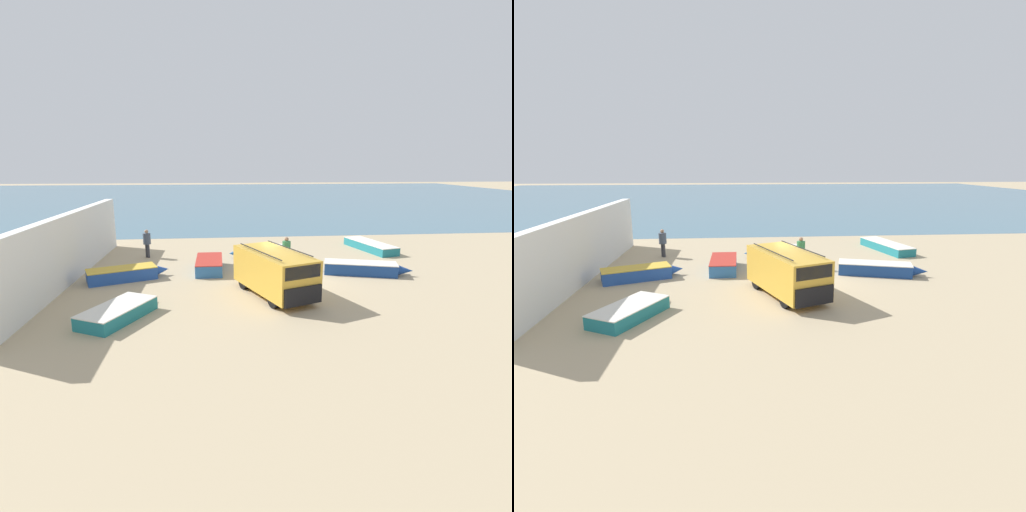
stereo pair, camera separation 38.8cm
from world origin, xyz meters
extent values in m
plane|color=tan|center=(0.00, 0.00, 0.00)|extent=(200.00, 200.00, 0.00)
cube|color=#477084|center=(0.00, 52.00, 0.00)|extent=(120.00, 80.00, 0.01)
cube|color=silver|center=(-11.05, 1.00, 1.69)|extent=(0.50, 16.94, 3.38)
cube|color=gold|center=(-1.09, -2.42, 1.13)|extent=(3.47, 5.01, 1.70)
cube|color=black|center=(-0.22, -4.62, 0.66)|extent=(1.68, 0.74, 0.77)
cube|color=#1E232D|center=(-0.25, -4.55, 1.63)|extent=(1.59, 0.67, 0.55)
cylinder|color=black|center=(0.21, -3.46, 0.39)|extent=(0.49, 0.81, 0.79)
cylinder|color=black|center=(-1.33, -4.06, 0.39)|extent=(0.49, 0.81, 0.79)
cylinder|color=black|center=(-0.84, -0.79, 0.39)|extent=(0.49, 0.81, 0.79)
cylinder|color=black|center=(-2.38, -1.39, 0.39)|extent=(0.49, 0.81, 0.79)
cylinder|color=black|center=(-0.39, -2.15, 2.10)|extent=(1.43, 3.55, 0.05)
cylinder|color=black|center=(-1.78, -2.70, 2.10)|extent=(1.43, 3.55, 0.05)
cube|color=navy|center=(4.04, 0.59, 0.31)|extent=(3.96, 2.25, 0.61)
cone|color=navy|center=(6.25, -0.06, 0.31)|extent=(0.96, 0.79, 0.58)
cube|color=silver|center=(4.04, 0.59, 0.55)|extent=(0.51, 1.14, 0.05)
cube|color=silver|center=(4.04, 0.59, 0.63)|extent=(4.00, 2.27, 0.04)
cube|color=#1E757F|center=(-7.46, -4.70, 0.25)|extent=(2.71, 3.41, 0.50)
cone|color=#1E757F|center=(-6.60, -3.03, 0.25)|extent=(0.74, 0.82, 0.48)
cube|color=silver|center=(-7.46, -4.70, 0.44)|extent=(1.28, 0.79, 0.05)
cube|color=silver|center=(-7.46, -4.70, 0.52)|extent=(2.74, 3.44, 0.04)
cube|color=#1E757F|center=(6.88, 6.40, 0.26)|extent=(2.36, 4.77, 0.52)
cone|color=#1E757F|center=(6.23, 9.13, 0.26)|extent=(0.72, 1.10, 0.50)
cube|color=silver|center=(6.88, 6.40, 0.46)|extent=(1.24, 0.48, 0.05)
cube|color=silver|center=(6.88, 6.40, 0.54)|extent=(2.39, 4.82, 0.04)
cube|color=#2D66AD|center=(-4.06, 2.11, 0.32)|extent=(1.42, 3.24, 0.63)
cone|color=#2D66AD|center=(-4.05, 4.08, 0.32)|extent=(0.60, 0.71, 0.60)
cube|color=#B22D23|center=(-4.06, 2.11, 0.57)|extent=(1.30, 0.21, 0.05)
cube|color=#B22D23|center=(-4.06, 2.11, 0.65)|extent=(1.44, 3.27, 0.04)
cube|color=#2D66AD|center=(-0.68, 5.20, 0.30)|extent=(3.19, 1.66, 0.61)
cone|color=#2D66AD|center=(-2.53, 4.96, 0.30)|extent=(0.74, 0.66, 0.57)
cube|color=silver|center=(-0.68, 5.20, 0.54)|extent=(0.35, 1.20, 0.05)
cube|color=silver|center=(-0.68, 5.20, 0.63)|extent=(3.23, 1.68, 0.04)
cube|color=#234CA3|center=(-8.46, 0.63, 0.31)|extent=(3.58, 2.42, 0.61)
cone|color=#234CA3|center=(-6.57, 1.38, 0.31)|extent=(0.90, 0.81, 0.58)
cube|color=gold|center=(-8.46, 0.63, 0.55)|extent=(0.62, 1.17, 0.05)
cube|color=gold|center=(-8.46, 0.63, 0.63)|extent=(3.61, 2.44, 0.04)
cylinder|color=navy|center=(0.21, 2.22, 0.43)|extent=(0.16, 0.16, 0.87)
cylinder|color=navy|center=(0.38, 2.27, 0.43)|extent=(0.16, 0.16, 0.87)
cylinder|color=#2D6B3D|center=(0.30, 2.24, 1.21)|extent=(0.47, 0.47, 0.69)
sphere|color=#8C664C|center=(0.30, 2.24, 1.67)|extent=(0.23, 0.23, 0.23)
cylinder|color=#38383D|center=(-8.05, 5.71, 0.43)|extent=(0.16, 0.16, 0.86)
cylinder|color=#38383D|center=(-7.92, 5.59, 0.43)|extent=(0.16, 0.16, 0.86)
cylinder|color=#424C5B|center=(-7.98, 5.65, 1.21)|extent=(0.47, 0.47, 0.68)
sphere|color=tan|center=(-7.98, 5.65, 1.67)|extent=(0.23, 0.23, 0.23)
camera|label=1|loc=(-3.62, -19.52, 5.87)|focal=28.00mm
camera|label=2|loc=(-3.23, -19.55, 5.87)|focal=28.00mm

